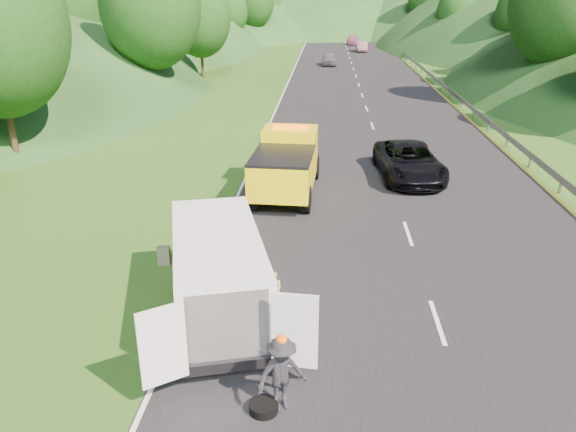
# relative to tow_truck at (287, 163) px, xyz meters

# --- Properties ---
(ground) EXTENTS (320.00, 320.00, 0.00)m
(ground) POSITION_rel_tow_truck_xyz_m (1.78, -8.25, -1.37)
(ground) COLOR #38661E
(ground) RESTS_ON ground
(road_surface) EXTENTS (14.00, 200.00, 0.02)m
(road_surface) POSITION_rel_tow_truck_xyz_m (4.78, 31.75, -1.36)
(road_surface) COLOR black
(road_surface) RESTS_ON ground
(guardrail) EXTENTS (0.06, 140.00, 1.52)m
(guardrail) POSITION_rel_tow_truck_xyz_m (12.08, 44.25, -1.37)
(guardrail) COLOR gray
(guardrail) RESTS_ON ground
(tree_line_left) EXTENTS (14.00, 140.00, 14.00)m
(tree_line_left) POSITION_rel_tow_truck_xyz_m (-17.22, 51.75, -1.37)
(tree_line_left) COLOR #244C16
(tree_line_left) RESTS_ON ground
(tree_line_right) EXTENTS (14.00, 140.00, 14.00)m
(tree_line_right) POSITION_rel_tow_truck_xyz_m (24.78, 51.75, -1.37)
(tree_line_right) COLOR #244C16
(tree_line_right) RESTS_ON ground
(hills_backdrop) EXTENTS (201.00, 288.60, 44.00)m
(hills_backdrop) POSITION_rel_tow_truck_xyz_m (8.28, 126.45, -1.37)
(hills_backdrop) COLOR #2D5B23
(hills_backdrop) RESTS_ON ground
(tow_truck) EXTENTS (2.81, 6.66, 2.81)m
(tow_truck) POSITION_rel_tow_truck_xyz_m (0.00, 0.00, 0.00)
(tow_truck) COLOR black
(tow_truck) RESTS_ON ground
(white_van) EXTENTS (4.64, 7.42, 2.45)m
(white_van) POSITION_rel_tow_truck_xyz_m (-1.16, -10.19, 0.02)
(white_van) COLOR black
(white_van) RESTS_ON ground
(woman) EXTENTS (0.77, 0.82, 1.83)m
(woman) POSITION_rel_tow_truck_xyz_m (-1.27, -6.68, -1.37)
(woman) COLOR white
(woman) RESTS_ON ground
(child) EXTENTS (0.61, 0.61, 1.00)m
(child) POSITION_rel_tow_truck_xyz_m (0.31, -9.61, -1.37)
(child) COLOR #BAC368
(child) RESTS_ON ground
(worker) EXTENTS (1.30, 1.12, 1.74)m
(worker) POSITION_rel_tow_truck_xyz_m (0.84, -13.89, -1.37)
(worker) COLOR black
(worker) RESTS_ON ground
(suitcase) EXTENTS (0.42, 0.25, 0.64)m
(suitcase) POSITION_rel_tow_truck_xyz_m (-3.52, -7.32, -1.05)
(suitcase) COLOR #595842
(suitcase) RESTS_ON ground
(spare_tire) EXTENTS (0.63, 0.63, 0.20)m
(spare_tire) POSITION_rel_tow_truck_xyz_m (0.47, -14.01, -1.37)
(spare_tire) COLOR black
(spare_tire) RESTS_ON ground
(passing_suv) EXTENTS (3.14, 6.06, 1.63)m
(passing_suv) POSITION_rel_tow_truck_xyz_m (5.66, 2.55, -1.37)
(passing_suv) COLOR black
(passing_suv) RESTS_ON ground
(dist_car_a) EXTENTS (1.74, 4.31, 1.47)m
(dist_car_a) POSITION_rel_tow_truck_xyz_m (1.96, 47.05, -1.37)
(dist_car_a) COLOR #4B4B50
(dist_car_a) RESTS_ON ground
(dist_car_b) EXTENTS (1.54, 4.42, 1.45)m
(dist_car_b) POSITION_rel_tow_truck_xyz_m (6.87, 64.48, -1.37)
(dist_car_b) COLOR brown
(dist_car_b) RESTS_ON ground
(dist_car_c) EXTENTS (2.06, 5.06, 1.47)m
(dist_car_c) POSITION_rel_tow_truck_xyz_m (6.10, 76.92, -1.37)
(dist_car_c) COLOR #A1506F
(dist_car_c) RESTS_ON ground
(dist_car_d) EXTENTS (1.74, 4.31, 1.47)m
(dist_car_d) POSITION_rel_tow_truck_xyz_m (7.54, 106.73, -1.37)
(dist_car_d) COLOR brown
(dist_car_d) RESTS_ON ground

